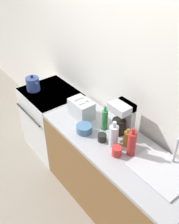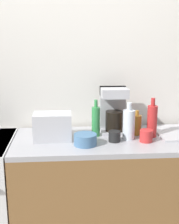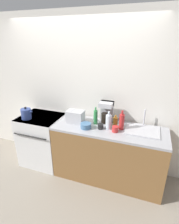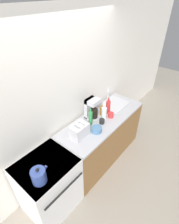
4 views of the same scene
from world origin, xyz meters
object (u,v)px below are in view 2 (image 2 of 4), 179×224
object	(u,v)px
cup_black	(114,136)
bottle_green	(96,121)
bottle_amber	(137,125)
bowl	(85,140)
cup_red	(146,136)
coffee_maker	(113,109)
bottle_red	(152,121)
bottle_clear	(129,124)
toaster	(53,126)

from	to	relation	value
cup_black	bottle_green	bearing A→B (deg)	132.20
bottle_amber	bowl	distance (m)	0.46
bottle_amber	cup_black	world-z (taller)	bottle_amber
cup_red	coffee_maker	bearing A→B (deg)	128.81
bottle_amber	cup_black	bearing A→B (deg)	-143.01
bottle_amber	bottle_red	world-z (taller)	bottle_red
coffee_maker	bottle_clear	world-z (taller)	coffee_maker
bottle_amber	bottle_red	xyz separation A→B (m)	(0.10, -0.05, 0.04)
bottle_amber	bottle_red	bearing A→B (deg)	-27.74
cup_red	toaster	bearing A→B (deg)	171.63
bottle_red	bottle_green	bearing A→B (deg)	173.84
bottle_red	bottle_clear	bearing A→B (deg)	-165.70
bottle_green	bottle_clear	distance (m)	0.25
toaster	cup_red	size ratio (longest dim) A/B	2.96
bottle_green	bottle_clear	size ratio (longest dim) A/B	1.02
bottle_green	bottle_clear	xyz separation A→B (m)	(0.23, -0.09, -0.00)
bottle_red	bowl	size ratio (longest dim) A/B	1.85
toaster	bottle_red	size ratio (longest dim) A/B	0.93
toaster	cup_red	distance (m)	0.68
bottle_amber	bowl	size ratio (longest dim) A/B	1.18
bottle_clear	cup_black	distance (m)	0.14
bottle_green	bottle_red	xyz separation A→B (m)	(0.42, -0.05, 0.01)
coffee_maker	cup_black	world-z (taller)	coffee_maker
toaster	bowl	world-z (taller)	toaster
bottle_clear	bottle_green	bearing A→B (deg)	158.39
coffee_maker	bowl	bearing A→B (deg)	-129.50
toaster	cup_black	distance (m)	0.46
bowl	cup_black	bearing A→B (deg)	14.69
coffee_maker	bowl	world-z (taller)	coffee_maker
toaster	bowl	distance (m)	0.27
toaster	bottle_green	world-z (taller)	bottle_green
bottle_red	cup_red	distance (m)	0.15
bottle_amber	bottle_red	size ratio (longest dim) A/B	0.64
bottle_amber	cup_black	size ratio (longest dim) A/B	2.21
bottle_clear	bottle_red	world-z (taller)	bottle_red
coffee_maker	cup_black	size ratio (longest dim) A/B	4.12
bottle_clear	bowl	world-z (taller)	bottle_clear
toaster	bottle_red	bearing A→B (deg)	0.80
toaster	bowl	bearing A→B (deg)	-30.45
toaster	coffee_maker	bearing A→B (deg)	18.07
bottle_amber	bottle_green	bearing A→B (deg)	-178.28
bottle_red	bowl	xyz separation A→B (m)	(-0.51, -0.15, -0.08)
toaster	bottle_red	xyz separation A→B (m)	(0.74, 0.01, 0.02)
coffee_maker	bowl	distance (m)	0.40
bottle_red	cup_red	bearing A→B (deg)	-122.37
bottle_amber	cup_black	xyz separation A→B (m)	(-0.19, -0.14, -0.04)
bottle_green	bottle_amber	bearing A→B (deg)	1.72
coffee_maker	bottle_red	distance (m)	0.31
bottle_amber	bottle_green	world-z (taller)	bottle_green
bottle_clear	bottle_amber	bearing A→B (deg)	51.32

